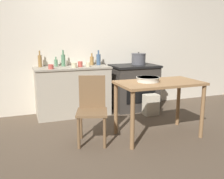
{
  "coord_description": "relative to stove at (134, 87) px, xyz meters",
  "views": [
    {
      "loc": [
        -1.39,
        -3.12,
        1.4
      ],
      "look_at": [
        0.0,
        0.56,
        0.58
      ],
      "focal_mm": 40.0,
      "sensor_mm": 36.0,
      "label": 1
    }
  ],
  "objects": [
    {
      "name": "ground_plane",
      "position": [
        -0.72,
        -1.24,
        -0.44
      ],
      "size": [
        14.0,
        14.0,
        0.0
      ],
      "primitive_type": "plane",
      "color": "brown"
    },
    {
      "name": "cup_mid_right",
      "position": [
        -0.94,
        -0.07,
        0.48
      ],
      "size": [
        0.07,
        0.07,
        0.08
      ],
      "primitive_type": "cylinder",
      "color": "beige",
      "rests_on": "counter_cabinet"
    },
    {
      "name": "bottle_center",
      "position": [
        -1.34,
        0.17,
        0.56
      ],
      "size": [
        0.07,
        0.07,
        0.29
      ],
      "color": "#517F5B",
      "rests_on": "counter_cabinet"
    },
    {
      "name": "bottle_far_left",
      "position": [
        -1.47,
        0.2,
        0.51
      ],
      "size": [
        0.06,
        0.06,
        0.17
      ],
      "color": "#517F5B",
      "rests_on": "counter_cabinet"
    },
    {
      "name": "counter_cabinet",
      "position": [
        -1.21,
        0.03,
        0.0
      ],
      "size": [
        1.33,
        0.59,
        0.88
      ],
      "color": "#B2A893",
      "rests_on": "ground_plane"
    },
    {
      "name": "work_table",
      "position": [
        -0.28,
        -1.39,
        0.24
      ],
      "size": [
        1.18,
        0.66,
        0.79
      ],
      "color": "#997047",
      "rests_on": "ground_plane"
    },
    {
      "name": "cup_center_right",
      "position": [
        -1.08,
        -0.04,
        0.49
      ],
      "size": [
        0.08,
        0.08,
        0.1
      ],
      "primitive_type": "cylinder",
      "color": "#B74C42",
      "rests_on": "counter_cabinet"
    },
    {
      "name": "chair",
      "position": [
        -1.22,
        -1.25,
        0.04
      ],
      "size": [
        0.51,
        0.51,
        0.9
      ],
      "rotation": [
        0.0,
        0.0,
        -0.32
      ],
      "color": "brown",
      "rests_on": "ground_plane"
    },
    {
      "name": "bottle_left",
      "position": [
        -1.74,
        0.2,
        0.56
      ],
      "size": [
        0.07,
        0.07,
        0.29
      ],
      "color": "olive",
      "rests_on": "counter_cabinet"
    },
    {
      "name": "cup_right",
      "position": [
        -1.6,
        -0.15,
        0.48
      ],
      "size": [
        0.09,
        0.09,
        0.08
      ],
      "primitive_type": "cylinder",
      "color": "#B74C42",
      "rests_on": "counter_cabinet"
    },
    {
      "name": "bottle_mid_left",
      "position": [
        -0.68,
        0.14,
        0.55
      ],
      "size": [
        0.08,
        0.08,
        0.28
      ],
      "color": "#3D5675",
      "rests_on": "counter_cabinet"
    },
    {
      "name": "cup_far_right",
      "position": [
        -1.2,
        -0.1,
        0.49
      ],
      "size": [
        0.09,
        0.09,
        0.09
      ],
      "primitive_type": "cylinder",
      "color": "beige",
      "rests_on": "counter_cabinet"
    },
    {
      "name": "stock_pot",
      "position": [
        0.1,
        0.02,
        0.55
      ],
      "size": [
        0.28,
        0.28,
        0.24
      ],
      "color": "#4C4C51",
      "rests_on": "stove"
    },
    {
      "name": "wall_back",
      "position": [
        -0.72,
        0.35,
        0.84
      ],
      "size": [
        8.0,
        0.07,
        2.55
      ],
      "color": "beige",
      "rests_on": "ground_plane"
    },
    {
      "name": "stove",
      "position": [
        0.0,
        0.0,
        0.0
      ],
      "size": [
        0.88,
        0.67,
        0.87
      ],
      "color": "#38332D",
      "rests_on": "ground_plane"
    },
    {
      "name": "bottle_center_left",
      "position": [
        -0.8,
        0.17,
        0.53
      ],
      "size": [
        0.07,
        0.07,
        0.22
      ],
      "color": "olive",
      "rests_on": "counter_cabinet"
    },
    {
      "name": "flour_sack",
      "position": [
        0.11,
        -0.49,
        -0.25
      ],
      "size": [
        0.27,
        0.19,
        0.38
      ],
      "primitive_type": "cube",
      "color": "beige",
      "rests_on": "ground_plane"
    },
    {
      "name": "mixing_bowl_large",
      "position": [
        -0.44,
        -1.34,
        0.39
      ],
      "size": [
        0.33,
        0.33,
        0.07
      ],
      "color": "silver",
      "rests_on": "work_table"
    }
  ]
}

